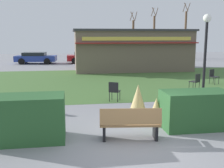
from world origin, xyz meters
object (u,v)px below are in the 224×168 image
at_px(lamppost_mid, 206,47).
at_px(cafe_chair_center, 213,75).
at_px(parked_car_center_slot, 86,57).
at_px(tree_right_bg, 154,36).
at_px(park_bench, 130,123).
at_px(food_kiosk, 131,50).
at_px(trash_bin, 26,122).
at_px(parked_car_west_slot, 36,58).
at_px(tree_center_bg, 133,38).
at_px(cafe_chair_west, 196,80).
at_px(cafe_chair_east, 114,90).
at_px(tree_left_bg, 185,34).

distance_m(lamppost_mid, cafe_chair_center, 5.18).
height_order(parked_car_center_slot, tree_right_bg, tree_right_bg).
xyz_separation_m(parked_car_center_slot, tree_right_bg, (9.35, 5.56, 2.27)).
bearing_deg(cafe_chair_center, tree_right_bg, 82.97).
relative_size(park_bench, food_kiosk, 0.18).
xyz_separation_m(lamppost_mid, food_kiosk, (-0.65, 11.87, -0.70)).
bearing_deg(trash_bin, parked_car_west_slot, 96.04).
distance_m(park_bench, tree_right_bg, 29.83).
bearing_deg(cafe_chair_center, tree_center_bg, 91.79).
height_order(cafe_chair_west, cafe_chair_east, same).
bearing_deg(parked_car_center_slot, cafe_chair_west, -72.86).
bearing_deg(tree_right_bg, trash_bin, -114.37).
height_order(cafe_chair_west, tree_center_bg, tree_center_bg).
distance_m(park_bench, lamppost_mid, 6.29).
xyz_separation_m(cafe_chair_east, parked_car_west_slot, (-5.53, 18.05, 0.12)).
distance_m(cafe_chair_west, parked_car_center_slot, 16.87).
bearing_deg(tree_right_bg, cafe_chair_east, -111.25).
height_order(parked_car_west_slot, tree_right_bg, tree_right_bg).
bearing_deg(lamppost_mid, parked_car_center_slot, 102.77).
bearing_deg(tree_left_bg, park_bench, -116.22).
relative_size(lamppost_mid, cafe_chair_center, 4.31).
height_order(parked_car_west_slot, parked_car_center_slot, same).
distance_m(food_kiosk, parked_car_west_slot, 11.12).
xyz_separation_m(tree_right_bg, tree_center_bg, (-3.06, -1.01, -0.32)).
distance_m(park_bench, tree_center_bg, 28.00).
relative_size(cafe_chair_west, tree_right_bg, 0.14).
xyz_separation_m(cafe_chair_east, tree_left_bg, (13.31, 23.03, 2.68)).
relative_size(parked_car_west_slot, tree_right_bg, 0.66).
xyz_separation_m(park_bench, cafe_chair_east, (0.29, 4.58, 0.05)).
bearing_deg(tree_right_bg, lamppost_mid, -102.14).
bearing_deg(cafe_chair_center, lamppost_mid, -124.03).
distance_m(parked_car_west_slot, tree_center_bg, 12.65).
height_order(lamppost_mid, cafe_chair_center, lamppost_mid).
bearing_deg(trash_bin, parked_car_center_slot, 82.06).
relative_size(trash_bin, cafe_chair_center, 0.93).
distance_m(cafe_chair_center, tree_left_bg, 20.72).
xyz_separation_m(cafe_chair_center, tree_center_bg, (-0.59, 19.02, 2.07)).
bearing_deg(cafe_chair_east, tree_center_bg, 74.86).
xyz_separation_m(park_bench, trash_bin, (-2.93, 0.82, -0.07)).
xyz_separation_m(lamppost_mid, cafe_chair_east, (-4.01, 0.43, -1.90)).
xyz_separation_m(cafe_chair_center, tree_right_bg, (2.47, 20.03, 2.39)).
bearing_deg(cafe_chair_east, parked_car_center_slot, 90.57).
bearing_deg(cafe_chair_west, cafe_chair_east, -158.18).
bearing_deg(parked_car_center_slot, cafe_chair_center, -64.56).
distance_m(food_kiosk, tree_right_bg, 13.53).
bearing_deg(park_bench, parked_car_west_slot, 103.04).
xyz_separation_m(food_kiosk, cafe_chair_west, (1.44, -9.52, -1.20)).
distance_m(cafe_chair_west, parked_car_west_slot, 19.15).
relative_size(park_bench, tree_right_bg, 0.27).
height_order(park_bench, cafe_chair_west, park_bench).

